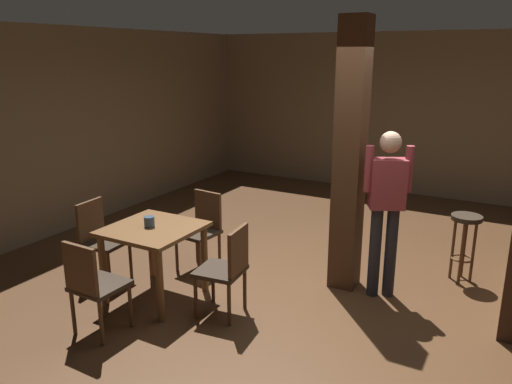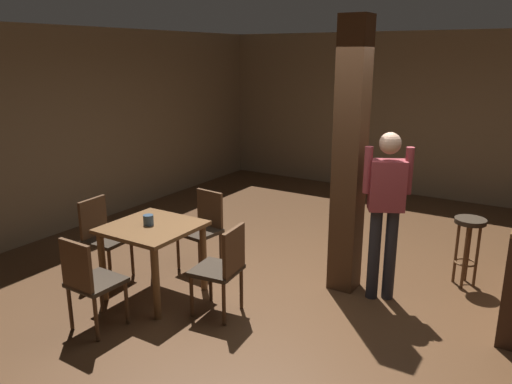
# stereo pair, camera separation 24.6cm
# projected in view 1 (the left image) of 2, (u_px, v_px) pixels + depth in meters

# --- Properties ---
(ground_plane) EXTENTS (10.80, 10.80, 0.00)m
(ground_plane) POSITION_uv_depth(u_px,v_px,m) (324.00, 297.00, 5.18)
(ground_plane) COLOR #4C301C
(wall_back) EXTENTS (8.00, 0.10, 2.80)m
(wall_back) POSITION_uv_depth(u_px,v_px,m) (423.00, 116.00, 8.59)
(wall_back) COLOR #756047
(wall_back) RESTS_ON ground_plane
(wall_left) EXTENTS (0.10, 9.00, 2.80)m
(wall_left) POSITION_uv_depth(u_px,v_px,m) (48.00, 134.00, 6.67)
(wall_left) COLOR #756047
(wall_left) RESTS_ON ground_plane
(pillar) EXTENTS (0.28, 0.28, 2.80)m
(pillar) POSITION_uv_depth(u_px,v_px,m) (350.00, 159.00, 5.08)
(pillar) COLOR #422816
(pillar) RESTS_ON ground_plane
(dining_table) EXTENTS (0.86, 0.86, 0.77)m
(dining_table) POSITION_uv_depth(u_px,v_px,m) (154.00, 240.00, 5.02)
(dining_table) COLOR brown
(dining_table) RESTS_ON ground_plane
(chair_south) EXTENTS (0.43, 0.43, 0.89)m
(chair_south) POSITION_uv_depth(u_px,v_px,m) (93.00, 283.00, 4.35)
(chair_south) COLOR #2D2319
(chair_south) RESTS_ON ground_plane
(chair_north) EXTENTS (0.46, 0.46, 0.89)m
(chair_north) POSITION_uv_depth(u_px,v_px,m) (202.00, 226.00, 5.77)
(chair_north) COLOR #2D2319
(chair_north) RESTS_ON ground_plane
(chair_west) EXTENTS (0.45, 0.45, 0.89)m
(chair_west) POSITION_uv_depth(u_px,v_px,m) (100.00, 237.00, 5.44)
(chair_west) COLOR #2D2319
(chair_west) RESTS_ON ground_plane
(chair_east) EXTENTS (0.46, 0.46, 0.89)m
(chair_east) POSITION_uv_depth(u_px,v_px,m) (227.00, 267.00, 4.68)
(chair_east) COLOR #2D2319
(chair_east) RESTS_ON ground_plane
(napkin_cup) EXTENTS (0.10, 0.10, 0.10)m
(napkin_cup) POSITION_uv_depth(u_px,v_px,m) (149.00, 222.00, 4.97)
(napkin_cup) COLOR #33475B
(napkin_cup) RESTS_ON dining_table
(standing_person) EXTENTS (0.45, 0.33, 1.72)m
(standing_person) POSITION_uv_depth(u_px,v_px,m) (386.00, 203.00, 4.96)
(standing_person) COLOR maroon
(standing_person) RESTS_ON ground_plane
(bar_stool_near) EXTENTS (0.32, 0.32, 0.75)m
(bar_stool_near) POSITION_uv_depth(u_px,v_px,m) (465.00, 233.00, 5.42)
(bar_stool_near) COLOR #2D2319
(bar_stool_near) RESTS_ON ground_plane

